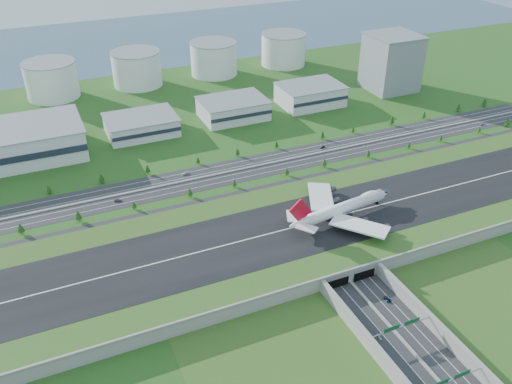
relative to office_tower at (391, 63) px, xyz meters
name	(u,v)px	position (x,y,z in m)	size (l,w,h in m)	color
ground	(308,234)	(-200.00, -195.00, -27.50)	(1200.00, 1200.00, 0.00)	#28551A
airfield_deck	(308,229)	(-200.00, -195.09, -23.38)	(520.00, 100.00, 9.20)	gray
underpass_road	(406,339)	(-200.00, -294.42, -24.07)	(38.80, 120.40, 8.00)	#28282B
sign_gantry_near	(401,327)	(-200.00, -290.04, -20.55)	(38.70, 0.70, 9.80)	gray
sign_gantry_far	(450,381)	(-200.00, -325.04, -20.55)	(38.70, 0.70, 9.80)	gray
north_expressway	(249,168)	(-200.00, -100.00, -27.44)	(560.00, 36.00, 0.12)	#28282B
tree_row	(253,162)	(-196.43, -100.06, -22.91)	(497.65, 48.71, 8.41)	#3D2819
hangar_west	(3,145)	(-370.00, -10.00, -15.00)	(120.00, 60.00, 25.00)	silver
hangar_mid_a	(141,125)	(-260.00, -5.00, -20.00)	(58.00, 42.00, 15.00)	silver
hangar_mid_b	(233,109)	(-175.00, -5.00, -19.00)	(58.00, 42.00, 17.00)	silver
hangar_mid_c	(310,95)	(-95.00, -5.00, -18.00)	(58.00, 42.00, 19.00)	silver
office_tower	(391,63)	(0.00, 0.00, 0.00)	(46.00, 46.00, 55.00)	gray
fuel_tank_a	(51,80)	(-320.00, 115.00, -10.00)	(50.00, 50.00, 35.00)	white
fuel_tank_b	(137,69)	(-235.00, 115.00, -10.00)	(50.00, 50.00, 35.00)	white
fuel_tank_c	(214,59)	(-150.00, 115.00, -10.00)	(50.00, 50.00, 35.00)	white
fuel_tank_d	(283,49)	(-65.00, 115.00, -10.00)	(50.00, 50.00, 35.00)	white
bay_water	(135,40)	(-200.00, 285.00, -27.47)	(1200.00, 260.00, 0.06)	#3A5970
boeing_747	(342,208)	(-177.72, -197.03, -12.53)	(79.79, 74.97, 24.73)	white
car_0	(379,336)	(-209.35, -286.05, -26.68)	(1.65, 4.10, 1.40)	silver
car_2	(387,299)	(-189.64, -265.29, -26.69)	(2.28, 4.94, 1.37)	#0C1E3D
car_4	(118,200)	(-301.98, -107.60, -26.52)	(2.03, 5.04, 1.72)	#55565A
car_5	(322,147)	(-131.08, -92.58, -26.62)	(1.61, 4.62, 1.52)	black
car_6	(482,124)	(21.82, -110.53, -26.72)	(2.20, 4.77, 1.33)	#A2A1A5
car_7	(185,173)	(-247.94, -89.94, -26.53)	(2.38, 5.86, 1.70)	silver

